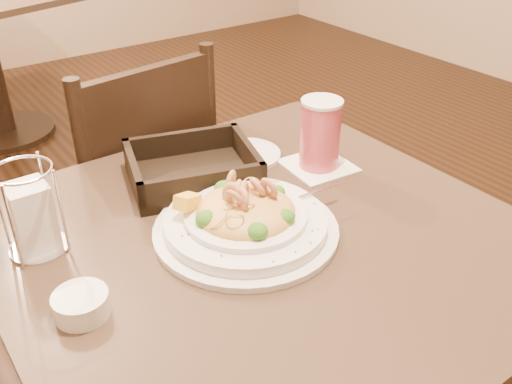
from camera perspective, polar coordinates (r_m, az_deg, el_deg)
main_table at (r=1.18m, az=0.58°, el=-13.62°), size 0.90×0.90×0.74m
dining_chair_near at (r=1.63m, az=-12.14°, el=-0.79°), size 0.47×0.47×0.93m
pasta_bowl at (r=1.01m, az=-1.08°, el=-2.66°), size 0.37×0.33×0.11m
drink_glass at (r=1.22m, az=6.43°, el=5.73°), size 0.15×0.15×0.15m
bread_basket at (r=1.19m, az=-6.34°, el=2.10°), size 0.30×0.27×0.07m
napkin_caddy at (r=1.03m, az=-21.48°, el=-2.23°), size 0.10×0.10×0.16m
side_plate at (r=1.28m, az=-1.01°, el=3.77°), size 0.18×0.18×0.01m
butter_ramekin at (r=0.90m, az=-17.07°, el=-10.71°), size 0.10×0.10×0.04m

